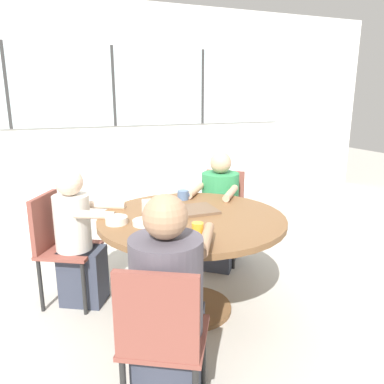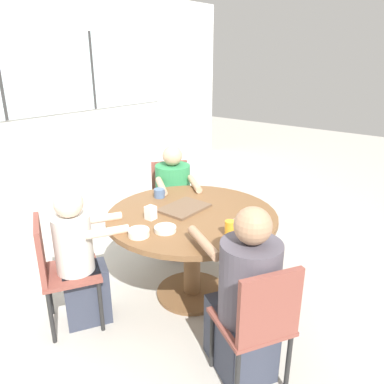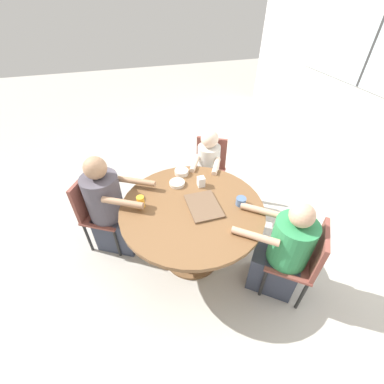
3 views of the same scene
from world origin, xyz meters
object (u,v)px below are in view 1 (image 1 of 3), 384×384
at_px(person_woman_green_shirt, 219,216).
at_px(chair_for_woman_green_shirt, 223,207).
at_px(bowl_white_shallow, 116,220).
at_px(person_man_blue_shirt, 169,314).
at_px(person_man_teal_shirt, 78,243).
at_px(coffee_mug, 183,195).
at_px(milk_carton_small, 148,207).
at_px(bowl_cereal, 144,222).
at_px(juice_glass, 198,232).
at_px(chair_for_man_teal_shirt, 58,239).
at_px(chair_for_man_blue_shirt, 161,333).

bearing_deg(person_woman_green_shirt, chair_for_woman_green_shirt, -90.00).
bearing_deg(bowl_white_shallow, person_man_blue_shirt, -82.64).
distance_m(person_man_teal_shirt, bowl_white_shallow, 0.53).
xyz_separation_m(person_woman_green_shirt, coffee_mug, (-0.45, -0.23, 0.31)).
xyz_separation_m(milk_carton_small, bowl_cereal, (-0.09, -0.23, -0.03)).
bearing_deg(juice_glass, milk_carton_small, 102.30).
xyz_separation_m(juice_glass, bowl_cereal, (-0.22, 0.40, -0.04)).
distance_m(bowl_white_shallow, bowl_cereal, 0.19).
xyz_separation_m(person_man_teal_shirt, coffee_mug, (0.87, 0.02, 0.29)).
distance_m(chair_for_man_teal_shirt, person_man_teal_shirt, 0.16).
height_order(juice_glass, milk_carton_small, juice_glass).
distance_m(chair_for_man_blue_shirt, chair_for_man_teal_shirt, 1.47).
bearing_deg(milk_carton_small, chair_for_woman_green_shirt, 34.39).
bearing_deg(person_woman_green_shirt, juice_glass, 97.35).
relative_size(coffee_mug, juice_glass, 0.88).
relative_size(chair_for_woman_green_shirt, coffee_mug, 8.69).
bearing_deg(chair_for_man_blue_shirt, chair_for_man_teal_shirt, 135.14).
relative_size(chair_for_man_blue_shirt, bowl_cereal, 5.55).
distance_m(chair_for_man_blue_shirt, bowl_white_shallow, 0.98).
distance_m(juice_glass, milk_carton_small, 0.64).
xyz_separation_m(juice_glass, bowl_white_shallow, (-0.39, 0.49, -0.03)).
bearing_deg(person_man_blue_shirt, person_woman_green_shirt, 85.42).
bearing_deg(person_man_teal_shirt, coffee_mug, 120.25).
distance_m(chair_for_man_blue_shirt, person_man_blue_shirt, 0.17).
height_order(bowl_white_shallow, bowl_cereal, bowl_white_shallow).
bearing_deg(chair_for_man_blue_shirt, juice_glass, 80.56).
relative_size(juice_glass, milk_carton_small, 1.11).
bearing_deg(chair_for_man_blue_shirt, coffee_mug, 95.16).
xyz_separation_m(chair_for_man_teal_shirt, milk_carton_small, (0.63, -0.33, 0.28)).
xyz_separation_m(chair_for_man_teal_shirt, bowl_white_shallow, (0.38, -0.47, 0.25)).
height_order(chair_for_man_teal_shirt, bowl_cereal, chair_for_man_teal_shirt).
bearing_deg(milk_carton_small, coffee_mug, 35.35).
bearing_deg(person_man_blue_shirt, bowl_white_shallow, 126.87).
bearing_deg(person_man_blue_shirt, chair_for_woman_green_shirt, 85.01).
bearing_deg(milk_carton_small, person_man_teal_shirt, 152.77).
relative_size(chair_for_woman_green_shirt, chair_for_man_teal_shirt, 1.00).
distance_m(person_woman_green_shirt, milk_carton_small, 1.02).
distance_m(chair_for_man_blue_shirt, juice_glass, 0.66).
xyz_separation_m(chair_for_man_teal_shirt, person_man_teal_shirt, (0.14, -0.08, -0.02)).
bearing_deg(chair_for_woman_green_shirt, milk_carton_small, 73.06).
height_order(person_woman_green_shirt, bowl_cereal, person_woman_green_shirt).
bearing_deg(coffee_mug, chair_for_man_teal_shirt, 176.36).
bearing_deg(milk_carton_small, juice_glass, -77.70).
bearing_deg(juice_glass, bowl_white_shallow, 128.67).
bearing_deg(coffee_mug, bowl_white_shallow, -147.37).
bearing_deg(person_woman_green_shirt, person_man_blue_shirt, 94.59).
distance_m(person_woman_green_shirt, coffee_mug, 0.59).
height_order(juice_glass, bowl_white_shallow, juice_glass).
distance_m(chair_for_man_blue_shirt, bowl_cereal, 0.90).
distance_m(chair_for_man_teal_shirt, juice_glass, 1.26).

